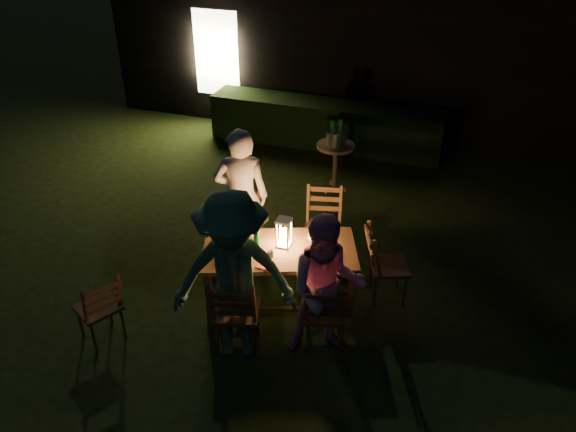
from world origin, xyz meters
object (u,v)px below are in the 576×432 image
(chair_near_right, at_px, (324,324))
(ice_bucket, at_px, (336,138))
(chair_near_left, at_px, (237,324))
(person_house_side, at_px, (242,198))
(chair_far_right, at_px, (322,239))
(bottle_table, at_px, (257,238))
(bottle_bucket_b, at_px, (340,134))
(chair_spare, at_px, (101,319))
(chair_end, at_px, (386,277))
(chair_far_left, at_px, (244,242))
(bottle_bucket_a, at_px, (332,135))
(dining_table, at_px, (280,254))
(side_table, at_px, (336,150))
(person_opp_right, at_px, (326,288))
(person_opp_left, at_px, (234,278))
(lantern, at_px, (284,234))

(chair_near_right, relative_size, ice_bucket, 3.12)
(chair_near_left, distance_m, person_house_side, 1.70)
(chair_far_right, height_order, bottle_table, chair_far_right)
(bottle_bucket_b, bearing_deg, chair_spare, -110.34)
(chair_end, relative_size, bottle_bucket_b, 3.02)
(chair_near_left, relative_size, chair_spare, 1.12)
(chair_near_right, distance_m, person_house_side, 1.93)
(chair_far_left, bearing_deg, bottle_bucket_a, -121.30)
(dining_table, relative_size, ice_bucket, 6.31)
(bottle_table, bearing_deg, chair_spare, -138.74)
(chair_near_left, distance_m, ice_bucket, 3.70)
(chair_near_left, relative_size, side_table, 1.31)
(chair_near_right, bearing_deg, chair_end, 48.73)
(person_house_side, bearing_deg, dining_table, 118.76)
(chair_far_right, relative_size, ice_bucket, 3.35)
(bottle_bucket_a, bearing_deg, chair_far_right, -77.79)
(dining_table, bearing_deg, person_opp_right, -61.24)
(dining_table, xyz_separation_m, chair_near_left, (-0.15, -0.88, -0.33))
(person_opp_right, bearing_deg, person_opp_left, 180.00)
(dining_table, distance_m, bottle_bucket_b, 2.82)
(chair_near_left, distance_m, bottle_table, 0.96)
(chair_spare, height_order, person_opp_right, person_opp_right)
(bottle_bucket_b, bearing_deg, ice_bucket, -141.34)
(chair_far_left, bearing_deg, bottle_table, 107.99)
(chair_near_left, bearing_deg, dining_table, 64.48)
(chair_end, distance_m, bottle_bucket_b, 2.74)
(chair_near_right, height_order, bottle_table, bottle_table)
(chair_spare, relative_size, person_opp_left, 0.48)
(chair_near_left, xyz_separation_m, bottle_bucket_a, (0.00, 3.61, 0.63))
(chair_far_right, distance_m, chair_end, 1.03)
(chair_end, xyz_separation_m, bottle_bucket_b, (-1.20, 2.37, 0.65))
(chair_far_left, xyz_separation_m, person_house_side, (-0.02, 0.05, 0.62))
(bottle_bucket_b, bearing_deg, lantern, -88.40)
(chair_far_left, height_order, lantern, lantern)
(chair_near_left, height_order, bottle_bucket_b, bottle_bucket_b)
(person_opp_left, bearing_deg, chair_near_left, 92.08)
(chair_near_right, bearing_deg, chair_spare, -179.62)
(chair_near_left, relative_size, person_opp_left, 0.54)
(chair_end, xyz_separation_m, chair_spare, (-2.70, -1.68, -0.02))
(chair_near_right, bearing_deg, bottle_bucket_b, 85.85)
(chair_far_right, distance_m, person_opp_left, 1.98)
(person_opp_right, xyz_separation_m, side_table, (-0.81, 3.38, -0.11))
(ice_bucket, bearing_deg, chair_far_right, -79.54)
(person_opp_left, distance_m, ice_bucket, 3.69)
(bottle_table, height_order, bottle_bucket_a, bottle_bucket_a)
(chair_end, distance_m, ice_bucket, 2.71)
(person_opp_left, bearing_deg, person_house_side, 90.00)
(person_opp_right, xyz_separation_m, lantern, (-0.68, 0.67, 0.07))
(person_opp_right, bearing_deg, dining_table, 118.76)
(dining_table, relative_size, chair_near_left, 1.86)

